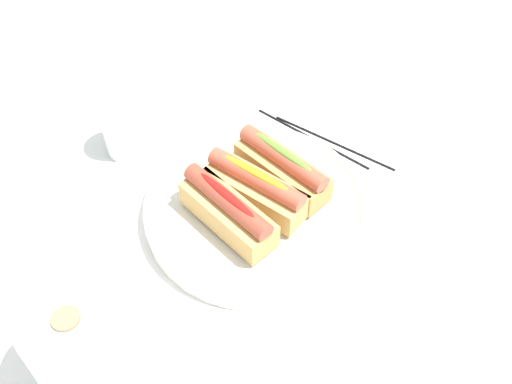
# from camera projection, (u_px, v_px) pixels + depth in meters

# --- Properties ---
(ground_plane) EXTENTS (2.40, 2.40, 0.00)m
(ground_plane) POSITION_uv_depth(u_px,v_px,m) (270.00, 213.00, 0.88)
(ground_plane) COLOR white
(serving_bowl) EXTENTS (0.32, 0.32, 0.03)m
(serving_bowl) POSITION_uv_depth(u_px,v_px,m) (256.00, 208.00, 0.86)
(serving_bowl) COLOR silver
(serving_bowl) RESTS_ON ground_plane
(hotdog_front) EXTENTS (0.16, 0.07, 0.06)m
(hotdog_front) POSITION_uv_depth(u_px,v_px,m) (283.00, 167.00, 0.86)
(hotdog_front) COLOR tan
(hotdog_front) RESTS_ON serving_bowl
(hotdog_back) EXTENTS (0.15, 0.05, 0.06)m
(hotdog_back) POSITION_uv_depth(u_px,v_px,m) (256.00, 188.00, 0.83)
(hotdog_back) COLOR tan
(hotdog_back) RESTS_ON serving_bowl
(hotdog_side) EXTENTS (0.16, 0.08, 0.06)m
(hotdog_side) POSITION_uv_depth(u_px,v_px,m) (228.00, 211.00, 0.80)
(hotdog_side) COLOR tan
(hotdog_side) RESTS_ON serving_bowl
(water_glass) EXTENTS (0.07, 0.07, 0.09)m
(water_glass) POSITION_uv_depth(u_px,v_px,m) (124.00, 129.00, 0.93)
(water_glass) COLOR white
(water_glass) RESTS_ON ground_plane
(paper_towel_roll) EXTENTS (0.11, 0.11, 0.13)m
(paper_towel_roll) POSITION_uv_depth(u_px,v_px,m) (80.00, 348.00, 0.67)
(paper_towel_roll) COLOR white
(paper_towel_roll) RESTS_ON ground_plane
(chopstick_near) EXTENTS (0.22, 0.02, 0.01)m
(chopstick_near) POSITION_uv_depth(u_px,v_px,m) (312.00, 138.00, 0.98)
(chopstick_near) COLOR black
(chopstick_near) RESTS_ON ground_plane
(chopstick_far) EXTENTS (0.22, 0.01, 0.01)m
(chopstick_far) POSITION_uv_depth(u_px,v_px,m) (331.00, 141.00, 0.97)
(chopstick_far) COLOR black
(chopstick_far) RESTS_ON ground_plane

